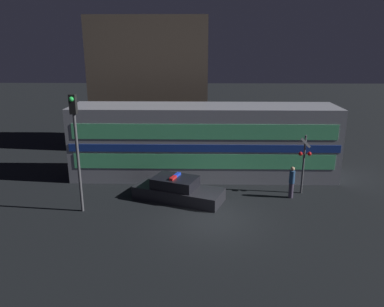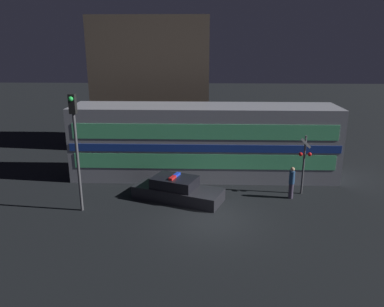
% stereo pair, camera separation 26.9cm
% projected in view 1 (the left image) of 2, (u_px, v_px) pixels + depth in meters
% --- Properties ---
extents(ground_plane, '(120.00, 120.00, 0.00)m').
position_uv_depth(ground_plane, '(214.00, 220.00, 17.57)').
color(ground_plane, black).
extents(train, '(15.81, 3.13, 4.39)m').
position_uv_depth(train, '(204.00, 141.00, 22.76)').
color(train, gray).
rests_on(train, ground_plane).
extents(police_car, '(5.00, 3.33, 1.32)m').
position_uv_depth(police_car, '(178.00, 190.00, 19.75)').
color(police_car, black).
rests_on(police_car, ground_plane).
extents(pedestrian, '(0.29, 0.29, 1.74)m').
position_uv_depth(pedestrian, '(292.00, 182.00, 19.81)').
color(pedestrian, '#3F384C').
rests_on(pedestrian, ground_plane).
extents(crossing_signal_near, '(0.69, 0.29, 3.28)m').
position_uv_depth(crossing_signal_near, '(304.00, 161.00, 20.10)').
color(crossing_signal_near, '#4C4C51').
rests_on(crossing_signal_near, ground_plane).
extents(traffic_light_corner, '(0.30, 0.46, 5.75)m').
position_uv_depth(traffic_light_corner, '(76.00, 134.00, 17.35)').
color(traffic_light_corner, '#4C4C51').
rests_on(traffic_light_corner, ground_plane).
extents(building_left, '(8.72, 4.68, 9.82)m').
position_uv_depth(building_left, '(151.00, 83.00, 29.10)').
color(building_left, brown).
rests_on(building_left, ground_plane).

